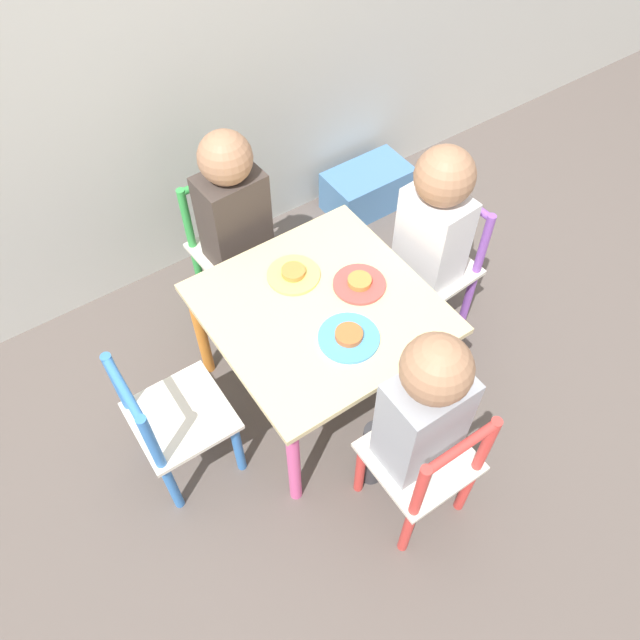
# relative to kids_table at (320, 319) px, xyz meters

# --- Properties ---
(ground_plane) EXTENTS (6.00, 6.00, 0.00)m
(ground_plane) POSITION_rel_kids_table_xyz_m (0.00, 0.00, -0.37)
(ground_plane) COLOR #5B514C
(kids_table) EXTENTS (0.61, 0.61, 0.43)m
(kids_table) POSITION_rel_kids_table_xyz_m (0.00, 0.00, 0.00)
(kids_table) COLOR beige
(kids_table) RESTS_ON ground_plane
(chair_purple) EXTENTS (0.28, 0.28, 0.52)m
(chair_purple) POSITION_rel_kids_table_xyz_m (0.49, 0.04, -0.12)
(chair_purple) COLOR silver
(chair_purple) RESTS_ON ground_plane
(chair_green) EXTENTS (0.27, 0.27, 0.52)m
(chair_green) POSITION_rel_kids_table_xyz_m (-0.03, 0.49, -0.12)
(chair_green) COLOR silver
(chair_green) RESTS_ON ground_plane
(chair_red) EXTENTS (0.26, 0.26, 0.52)m
(chair_red) POSITION_rel_kids_table_xyz_m (-0.00, -0.49, -0.12)
(chair_red) COLOR silver
(chair_red) RESTS_ON ground_plane
(chair_blue) EXTENTS (0.26, 0.26, 0.52)m
(chair_blue) POSITION_rel_kids_table_xyz_m (-0.49, 0.00, -0.12)
(chair_blue) COLOR silver
(chair_blue) RESTS_ON ground_plane
(child_right) EXTENTS (0.23, 0.21, 0.75)m
(child_right) POSITION_rel_kids_table_xyz_m (0.43, 0.03, 0.09)
(child_right) COLOR #38383D
(child_right) RESTS_ON ground_plane
(child_back) EXTENTS (0.21, 0.22, 0.75)m
(child_back) POSITION_rel_kids_table_xyz_m (-0.02, 0.43, 0.08)
(child_back) COLOR #38383D
(child_back) RESTS_ON ground_plane
(child_front) EXTENTS (0.20, 0.22, 0.75)m
(child_front) POSITION_rel_kids_table_xyz_m (-0.00, -0.43, 0.08)
(child_front) COLOR #38383D
(child_front) RESTS_ON ground_plane
(plate_right) EXTENTS (0.15, 0.15, 0.03)m
(plate_right) POSITION_rel_kids_table_xyz_m (0.14, 0.00, 0.07)
(plate_right) COLOR #E54C47
(plate_right) RESTS_ON kids_table
(plate_back) EXTENTS (0.16, 0.16, 0.03)m
(plate_back) POSITION_rel_kids_table_xyz_m (0.00, 0.14, 0.07)
(plate_back) COLOR #EADB66
(plate_back) RESTS_ON kids_table
(plate_front) EXTENTS (0.17, 0.17, 0.03)m
(plate_front) POSITION_rel_kids_table_xyz_m (-0.00, -0.14, 0.07)
(plate_front) COLOR #4C9EE0
(plate_front) RESTS_ON kids_table
(storage_bin) EXTENTS (0.35, 0.20, 0.18)m
(storage_bin) POSITION_rel_kids_table_xyz_m (0.67, 0.63, -0.28)
(storage_bin) COLOR #4C7FB7
(storage_bin) RESTS_ON ground_plane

